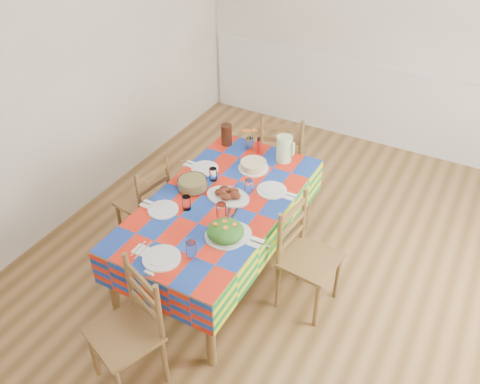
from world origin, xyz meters
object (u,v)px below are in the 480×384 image
at_px(meat_platter, 228,195).
at_px(chair_far, 283,157).
at_px(chair_near, 130,331).
at_px(chair_left, 146,203).
at_px(green_pitcher, 284,149).
at_px(dining_table, 220,209).
at_px(tea_pitcher, 227,135).
at_px(chair_right, 305,257).

relative_size(meat_platter, chair_far, 0.37).
height_order(chair_near, chair_left, chair_near).
distance_m(green_pitcher, chair_near, 1.95).
bearing_deg(dining_table, chair_left, -179.48).
bearing_deg(tea_pitcher, chair_left, -115.68).
xyz_separation_m(dining_table, green_pitcher, (0.19, 0.75, 0.19)).
height_order(meat_platter, chair_left, chair_left).
distance_m(dining_table, green_pitcher, 0.80).
relative_size(meat_platter, tea_pitcher, 1.81).
bearing_deg(chair_left, meat_platter, 105.15).
height_order(chair_far, chair_right, chair_far).
xyz_separation_m(green_pitcher, chair_right, (0.54, -0.75, -0.37)).
xyz_separation_m(tea_pitcher, chair_far, (0.38, 0.40, -0.34)).
bearing_deg(chair_far, chair_near, 76.17).
bearing_deg(dining_table, chair_near, -89.24).
xyz_separation_m(meat_platter, chair_near, (-0.02, -1.22, -0.29)).
bearing_deg(chair_left, dining_table, 100.07).
bearing_deg(chair_near, meat_platter, 110.12).
bearing_deg(meat_platter, chair_left, -174.39).
xyz_separation_m(dining_table, tea_pitcher, (-0.37, 0.75, 0.17)).
relative_size(green_pitcher, chair_far, 0.24).
relative_size(meat_platter, chair_near, 0.38).
bearing_deg(dining_table, green_pitcher, 75.98).
distance_m(tea_pitcher, chair_right, 1.37).
bearing_deg(chair_left, chair_right, 99.98).
distance_m(dining_table, chair_right, 0.75).
relative_size(dining_table, chair_right, 2.00).
distance_m(tea_pitcher, chair_left, 0.92).
height_order(chair_left, chair_right, chair_right).
bearing_deg(green_pitcher, chair_far, 114.11).
bearing_deg(meat_platter, chair_right, -5.29).
relative_size(dining_table, chair_far, 1.93).
relative_size(chair_near, chair_left, 1.07).
relative_size(tea_pitcher, chair_left, 0.22).
bearing_deg(green_pitcher, chair_left, -140.41).
bearing_deg(green_pitcher, chair_right, -54.21).
height_order(tea_pitcher, chair_left, tea_pitcher).
height_order(chair_far, chair_left, chair_far).
relative_size(dining_table, tea_pitcher, 9.50).
distance_m(meat_platter, chair_left, 0.83).
xyz_separation_m(dining_table, chair_left, (-0.73, -0.01, -0.21)).
height_order(dining_table, green_pitcher, green_pitcher).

